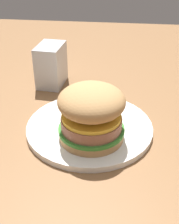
% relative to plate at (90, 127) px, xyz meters
% --- Properties ---
extents(ground_plane, '(1.60, 1.60, 0.00)m').
position_rel_plate_xyz_m(ground_plane, '(0.00, -0.01, -0.01)').
color(ground_plane, brown).
extents(plate, '(0.25, 0.25, 0.01)m').
position_rel_plate_xyz_m(plate, '(0.00, 0.00, 0.00)').
color(plate, white).
rests_on(plate, ground_plane).
extents(sandwich, '(0.12, 0.12, 0.11)m').
position_rel_plate_xyz_m(sandwich, '(-0.01, 0.04, 0.06)').
color(sandwich, tan).
rests_on(sandwich, plate).
extents(fries_pile, '(0.11, 0.09, 0.01)m').
position_rel_plate_xyz_m(fries_pile, '(0.01, -0.05, 0.01)').
color(fries_pile, gold).
rests_on(fries_pile, plate).
extents(napkin_dispenser, '(0.07, 0.10, 0.10)m').
position_rel_plate_xyz_m(napkin_dispenser, '(0.12, -0.20, 0.05)').
color(napkin_dispenser, '#B7BABF').
rests_on(napkin_dispenser, ground_plane).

